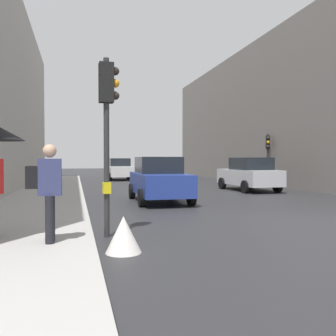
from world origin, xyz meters
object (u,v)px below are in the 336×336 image
at_px(car_silver_hatchback, 249,174).
at_px(warning_sign_triangle, 124,234).
at_px(traffic_light_mid_street, 268,150).
at_px(car_blue_van, 159,179).
at_px(traffic_light_near_left, 108,114).
at_px(pedestrian_with_grey_backpack, 47,187).
at_px(car_white_compact, 120,169).

xyz_separation_m(car_silver_hatchback, warning_sign_triangle, (-8.12, -10.80, -0.55)).
xyz_separation_m(traffic_light_mid_street, car_blue_van, (-8.27, -5.90, -1.36)).
relative_size(traffic_light_mid_street, car_blue_van, 0.76).
bearing_deg(traffic_light_near_left, warning_sign_triangle, -83.65).
bearing_deg(traffic_light_near_left, car_blue_van, 66.89).
xyz_separation_m(traffic_light_mid_street, car_silver_hatchback, (-2.51, -2.36, -1.36)).
bearing_deg(traffic_light_near_left, traffic_light_mid_street, 47.57).
relative_size(traffic_light_mid_street, pedestrian_with_grey_backpack, 1.83).
bearing_deg(car_white_compact, car_blue_van, -91.23).
bearing_deg(car_white_compact, traffic_light_near_left, -97.58).
xyz_separation_m(car_blue_van, car_white_compact, (0.33, 15.50, 0.00)).
distance_m(car_white_compact, warning_sign_triangle, 22.93).
bearing_deg(pedestrian_with_grey_backpack, car_blue_van, 61.68).
relative_size(traffic_light_mid_street, warning_sign_triangle, 4.98).
xyz_separation_m(traffic_light_near_left, pedestrian_with_grey_backpack, (-1.16, -0.92, -1.46)).
bearing_deg(pedestrian_with_grey_backpack, traffic_light_near_left, 38.57).
height_order(car_blue_van, car_white_compact, same).
relative_size(car_blue_van, car_silver_hatchback, 1.00).
height_order(traffic_light_near_left, warning_sign_triangle, traffic_light_near_left).
xyz_separation_m(car_silver_hatchback, car_white_compact, (-5.43, 11.96, 0.00)).
xyz_separation_m(car_blue_van, pedestrian_with_grey_backpack, (-3.67, -6.82, 0.29)).
height_order(traffic_light_near_left, traffic_light_mid_street, traffic_light_near_left).
bearing_deg(car_white_compact, warning_sign_triangle, -96.75).
xyz_separation_m(traffic_light_near_left, warning_sign_triangle, (0.15, -1.37, -2.30)).
height_order(traffic_light_mid_street, car_white_compact, traffic_light_mid_street).
height_order(car_silver_hatchback, car_white_compact, same).
relative_size(car_blue_van, pedestrian_with_grey_backpack, 2.40).
height_order(car_white_compact, warning_sign_triangle, car_white_compact).
relative_size(car_silver_hatchback, warning_sign_triangle, 6.51).
height_order(traffic_light_near_left, pedestrian_with_grey_backpack, traffic_light_near_left).
bearing_deg(car_blue_van, pedestrian_with_grey_backpack, -118.32).
distance_m(traffic_light_mid_street, pedestrian_with_grey_backpack, 17.48).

